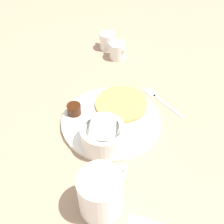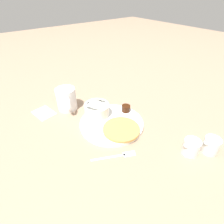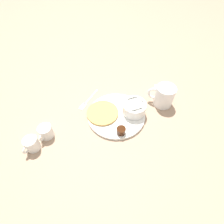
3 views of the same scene
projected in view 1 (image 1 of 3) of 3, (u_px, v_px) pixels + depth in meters
ground_plane at (111, 123)px, 0.69m from camera, size 4.00×4.00×0.00m
plate at (111, 121)px, 0.69m from camera, size 0.24×0.24×0.01m
pancake_stack at (123, 104)px, 0.72m from camera, size 0.13×0.13×0.01m
bowl at (103, 135)px, 0.62m from camera, size 0.10×0.10×0.05m
syrup_cup at (74, 109)px, 0.69m from camera, size 0.04×0.04×0.03m
butter_ramekin at (95, 141)px, 0.62m from camera, size 0.05×0.05×0.04m
coffee_mug at (101, 193)px, 0.51m from camera, size 0.11×0.08×0.09m
creamer_pitcher_near at (117, 50)px, 0.88m from camera, size 0.05×0.07×0.05m
creamer_pitcher_far at (107, 41)px, 0.92m from camera, size 0.05×0.07×0.06m
fork at (159, 99)px, 0.75m from camera, size 0.07×0.13×0.00m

